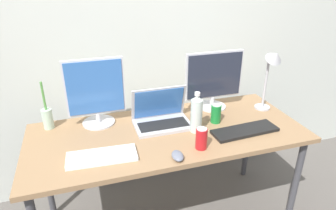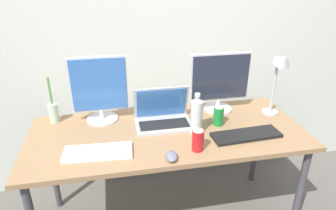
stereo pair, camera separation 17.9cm
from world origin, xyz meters
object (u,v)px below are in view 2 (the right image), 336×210
at_px(laptop_silver, 163,116).
at_px(soda_can_by_laptop, 198,140).
at_px(monitor_center, 220,81).
at_px(water_bottle, 197,115).
at_px(keyboard_aux, 246,135).
at_px(work_desk, 168,140).
at_px(mouse_by_keyboard, 172,156).
at_px(monitor_left, 99,90).
at_px(bamboo_vase, 54,112).
at_px(keyboard_main, 98,152).
at_px(desk_lamp, 280,73).
at_px(soda_can_near_keyboard, 218,116).

distance_m(laptop_silver, soda_can_by_laptop, 0.37).
bearing_deg(monitor_center, water_bottle, -130.52).
bearing_deg(monitor_center, keyboard_aux, -84.08).
height_order(work_desk, mouse_by_keyboard, mouse_by_keyboard).
relative_size(monitor_left, soda_can_by_laptop, 3.47).
height_order(monitor_center, bamboo_vase, monitor_center).
xyz_separation_m(keyboard_main, bamboo_vase, (-0.28, 0.44, 0.06)).
distance_m(monitor_center, desk_lamp, 0.39).
height_order(laptop_silver, bamboo_vase, bamboo_vase).
bearing_deg(keyboard_main, keyboard_aux, 4.48).
height_order(keyboard_main, keyboard_aux, same).
height_order(laptop_silver, desk_lamp, desk_lamp).
height_order(work_desk, desk_lamp, desk_lamp).
height_order(keyboard_aux, soda_can_by_laptop, soda_can_by_laptop).
xyz_separation_m(monitor_left, mouse_by_keyboard, (0.36, -0.53, -0.20)).
distance_m(work_desk, laptop_silver, 0.16).
bearing_deg(work_desk, keyboard_main, -158.18).
height_order(monitor_left, bamboo_vase, monitor_left).
xyz_separation_m(work_desk, bamboo_vase, (-0.71, 0.27, 0.14)).
xyz_separation_m(keyboard_aux, water_bottle, (-0.29, 0.10, 0.11)).
xyz_separation_m(monitor_left, water_bottle, (0.57, -0.28, -0.10)).
distance_m(monitor_left, desk_lamp, 1.17).
bearing_deg(soda_can_near_keyboard, desk_lamp, 6.62).
relative_size(mouse_by_keyboard, water_bottle, 0.39).
bearing_deg(soda_can_near_keyboard, keyboard_aux, -56.17).
bearing_deg(laptop_silver, water_bottle, -40.26).
relative_size(laptop_silver, keyboard_main, 0.96).
bearing_deg(laptop_silver, keyboard_aux, -28.77).
bearing_deg(mouse_by_keyboard, laptop_silver, 92.08).
bearing_deg(soda_can_by_laptop, monitor_left, 138.04).
relative_size(keyboard_aux, soda_can_by_laptop, 3.33).
xyz_separation_m(laptop_silver, water_bottle, (0.18, -0.15, 0.06)).
xyz_separation_m(work_desk, water_bottle, (0.17, -0.05, 0.18)).
bearing_deg(soda_can_near_keyboard, soda_can_by_laptop, -129.57).
bearing_deg(soda_can_near_keyboard, mouse_by_keyboard, -139.93).
xyz_separation_m(monitor_center, desk_lamp, (0.34, -0.17, 0.10)).
distance_m(work_desk, water_bottle, 0.25).
height_order(soda_can_by_laptop, desk_lamp, desk_lamp).
xyz_separation_m(water_bottle, desk_lamp, (0.59, 0.12, 0.19)).
xyz_separation_m(keyboard_aux, mouse_by_keyboard, (-0.49, -0.14, 0.01)).
xyz_separation_m(monitor_left, bamboo_vase, (-0.31, 0.03, -0.14)).
distance_m(work_desk, keyboard_main, 0.46).
xyz_separation_m(work_desk, monitor_center, (0.41, 0.24, 0.28)).
bearing_deg(soda_can_by_laptop, monitor_center, 58.53).
bearing_deg(work_desk, soda_can_near_keyboard, 3.47).
height_order(soda_can_by_laptop, bamboo_vase, bamboo_vase).
xyz_separation_m(monitor_left, soda_can_near_keyboard, (0.74, -0.21, -0.16)).
height_order(monitor_left, laptop_silver, monitor_left).
bearing_deg(monitor_left, work_desk, -30.12).
relative_size(monitor_center, desk_lamp, 0.92).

